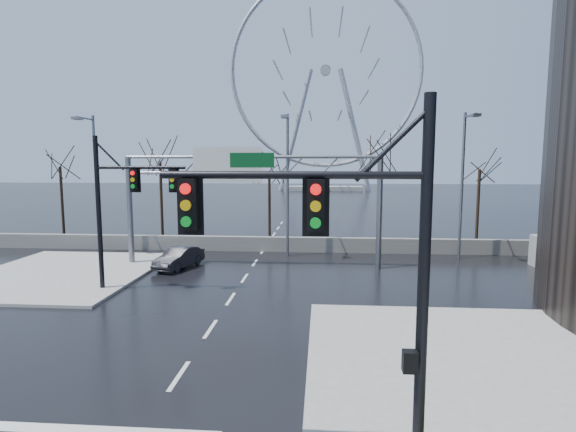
# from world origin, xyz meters

# --- Properties ---
(ground) EXTENTS (260.00, 260.00, 0.00)m
(ground) POSITION_xyz_m (0.00, 0.00, 0.00)
(ground) COLOR black
(ground) RESTS_ON ground
(sidewalk_right_ext) EXTENTS (12.00, 10.00, 0.15)m
(sidewalk_right_ext) POSITION_xyz_m (10.00, 2.00, 0.07)
(sidewalk_right_ext) COLOR gray
(sidewalk_right_ext) RESTS_ON ground
(sidewalk_far) EXTENTS (10.00, 12.00, 0.15)m
(sidewalk_far) POSITION_xyz_m (-11.00, 12.00, 0.07)
(sidewalk_far) COLOR gray
(sidewalk_far) RESTS_ON ground
(barrier_wall) EXTENTS (52.00, 0.50, 1.10)m
(barrier_wall) POSITION_xyz_m (0.00, 20.00, 0.55)
(barrier_wall) COLOR slate
(barrier_wall) RESTS_ON ground
(signal_mast_near) EXTENTS (5.52, 0.41, 8.00)m
(signal_mast_near) POSITION_xyz_m (5.14, -4.04, 4.87)
(signal_mast_near) COLOR black
(signal_mast_near) RESTS_ON ground
(signal_mast_far) EXTENTS (4.72, 0.41, 8.00)m
(signal_mast_far) POSITION_xyz_m (-5.87, 8.96, 4.83)
(signal_mast_far) COLOR black
(signal_mast_far) RESTS_ON ground
(sign_gantry) EXTENTS (16.36, 0.40, 7.60)m
(sign_gantry) POSITION_xyz_m (-0.38, 14.96, 5.18)
(sign_gantry) COLOR slate
(sign_gantry) RESTS_ON ground
(streetlight_left) EXTENTS (0.50, 2.55, 10.00)m
(streetlight_left) POSITION_xyz_m (-12.00, 18.16, 5.89)
(streetlight_left) COLOR slate
(streetlight_left) RESTS_ON ground
(streetlight_mid) EXTENTS (0.50, 2.55, 10.00)m
(streetlight_mid) POSITION_xyz_m (2.00, 18.16, 5.89)
(streetlight_mid) COLOR slate
(streetlight_mid) RESTS_ON ground
(streetlight_right) EXTENTS (0.50, 2.55, 10.00)m
(streetlight_right) POSITION_xyz_m (14.00, 18.16, 5.89)
(streetlight_right) COLOR slate
(streetlight_right) RESTS_ON ground
(tree_far_left) EXTENTS (3.50, 3.50, 7.00)m
(tree_far_left) POSITION_xyz_m (-18.00, 24.00, 5.57)
(tree_far_left) COLOR black
(tree_far_left) RESTS_ON ground
(tree_left) EXTENTS (3.75, 3.75, 7.50)m
(tree_left) POSITION_xyz_m (-9.00, 23.50, 5.98)
(tree_left) COLOR black
(tree_left) RESTS_ON ground
(tree_center) EXTENTS (3.25, 3.25, 6.50)m
(tree_center) POSITION_xyz_m (0.00, 24.50, 5.17)
(tree_center) COLOR black
(tree_center) RESTS_ON ground
(tree_right) EXTENTS (3.90, 3.90, 7.80)m
(tree_right) POSITION_xyz_m (9.00, 23.50, 6.22)
(tree_right) COLOR black
(tree_right) RESTS_ON ground
(tree_far_right) EXTENTS (3.40, 3.40, 6.80)m
(tree_far_right) POSITION_xyz_m (17.00, 24.00, 5.41)
(tree_far_right) COLOR black
(tree_far_right) RESTS_ON ground
(ferris_wheel) EXTENTS (45.00, 6.00, 50.91)m
(ferris_wheel) POSITION_xyz_m (5.00, 95.00, 26.13)
(ferris_wheel) COLOR gray
(ferris_wheel) RESTS_ON ground
(car) EXTENTS (2.45, 4.19, 1.31)m
(car) POSITION_xyz_m (-4.58, 14.22, 0.65)
(car) COLOR black
(car) RESTS_ON ground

